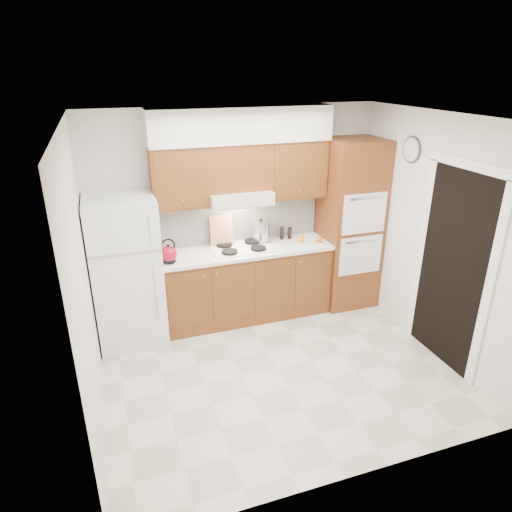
{
  "coord_description": "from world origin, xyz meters",
  "views": [
    {
      "loc": [
        -1.53,
        -3.77,
        3.02
      ],
      "look_at": [
        -0.09,
        0.45,
        1.15
      ],
      "focal_mm": 32.0,
      "sensor_mm": 36.0,
      "label": 1
    }
  ],
  "objects": [
    {
      "name": "stock_pot",
      "position": [
        0.28,
        1.36,
        1.09
      ],
      "size": [
        0.24,
        0.24,
        0.24
      ],
      "primitive_type": "cylinder",
      "rotation": [
        0.0,
        0.0,
        0.07
      ],
      "color": "#BAB9BE",
      "rests_on": "cooktop"
    },
    {
      "name": "soffit",
      "position": [
        0.03,
        1.32,
        2.4
      ],
      "size": [
        2.13,
        0.36,
        0.4
      ],
      "primitive_type": "cube",
      "color": "silver",
      "rests_on": "wall_back"
    },
    {
      "name": "ceiling",
      "position": [
        0.0,
        0.0,
        2.6
      ],
      "size": [
        3.6,
        3.6,
        0.0
      ],
      "primitive_type": "plane",
      "color": "white",
      "rests_on": "wall_back"
    },
    {
      "name": "kettle",
      "position": [
        -0.93,
        1.06,
        1.05
      ],
      "size": [
        0.2,
        0.2,
        0.19
      ],
      "primitive_type": "sphere",
      "rotation": [
        0.0,
        0.0,
        -0.06
      ],
      "color": "maroon",
      "rests_on": "countertop"
    },
    {
      "name": "upper_cab_left",
      "position": [
        -0.71,
        1.33,
        1.85
      ],
      "size": [
        0.63,
        0.33,
        0.7
      ],
      "primitive_type": "cube",
      "color": "brown",
      "rests_on": "wall_back"
    },
    {
      "name": "wall_back",
      "position": [
        0.0,
        1.5,
        1.3
      ],
      "size": [
        3.6,
        0.02,
        2.6
      ],
      "primitive_type": "cube",
      "color": "silver",
      "rests_on": "floor"
    },
    {
      "name": "orange_far",
      "position": [
        0.76,
        1.19,
        0.98
      ],
      "size": [
        0.11,
        0.11,
        0.08
      ],
      "primitive_type": "sphere",
      "rotation": [
        0.0,
        0.0,
        -0.32
      ],
      "color": "orange",
      "rests_on": "countertop"
    },
    {
      "name": "condiment_c",
      "position": [
        0.67,
        1.34,
        1.02
      ],
      "size": [
        0.06,
        0.06,
        0.15
      ],
      "primitive_type": "cylinder",
      "rotation": [
        0.0,
        0.0,
        -0.05
      ],
      "color": "black",
      "rests_on": "countertop"
    },
    {
      "name": "wall_clock",
      "position": [
        1.79,
        0.55,
        2.15
      ],
      "size": [
        0.02,
        0.3,
        0.3
      ],
      "primitive_type": "cylinder",
      "rotation": [
        0.0,
        1.57,
        0.0
      ],
      "color": "#3F3833",
      "rests_on": "wall_right"
    },
    {
      "name": "backsplash",
      "position": [
        0.02,
        1.49,
        1.22
      ],
      "size": [
        2.11,
        0.03,
        0.56
      ],
      "primitive_type": "cube",
      "color": "white",
      "rests_on": "countertop"
    },
    {
      "name": "condiment_b",
      "position": [
        0.57,
        1.36,
        1.02
      ],
      "size": [
        0.06,
        0.06,
        0.17
      ],
      "primitive_type": "cylinder",
      "rotation": [
        0.0,
        0.0,
        -0.13
      ],
      "color": "black",
      "rests_on": "countertop"
    },
    {
      "name": "oven_cabinet",
      "position": [
        1.44,
        1.18,
        1.1
      ],
      "size": [
        0.7,
        0.65,
        2.2
      ],
      "primitive_type": "cube",
      "color": "brown",
      "rests_on": "floor"
    },
    {
      "name": "cooktop",
      "position": [
        -0.02,
        1.21,
        0.95
      ],
      "size": [
        0.74,
        0.5,
        0.01
      ],
      "primitive_type": "cube",
      "color": "white",
      "rests_on": "countertop"
    },
    {
      "name": "floor",
      "position": [
        0.0,
        0.0,
        0.0
      ],
      "size": [
        3.6,
        3.6,
        0.0
      ],
      "primitive_type": "plane",
      "color": "beige",
      "rests_on": "ground"
    },
    {
      "name": "upper_cab_right",
      "position": [
        0.72,
        1.33,
        1.85
      ],
      "size": [
        0.73,
        0.33,
        0.7
      ],
      "primitive_type": "cube",
      "color": "brown",
      "rests_on": "wall_back"
    },
    {
      "name": "countertop",
      "position": [
        0.03,
        1.19,
        0.92
      ],
      "size": [
        2.13,
        0.62,
        0.04
      ],
      "primitive_type": "cube",
      "color": "white",
      "rests_on": "base_cabinets"
    },
    {
      "name": "range_hood",
      "position": [
        -0.02,
        1.27,
        1.57
      ],
      "size": [
        0.75,
        0.45,
        0.15
      ],
      "primitive_type": "cube",
      "color": "silver",
      "rests_on": "wall_back"
    },
    {
      "name": "wall_left",
      "position": [
        -1.8,
        0.0,
        1.3
      ],
      "size": [
        0.02,
        3.0,
        2.6
      ],
      "primitive_type": "cube",
      "color": "silver",
      "rests_on": "floor"
    },
    {
      "name": "cutting_board",
      "position": [
        -0.22,
        1.39,
        1.14
      ],
      "size": [
        0.29,
        0.12,
        0.38
      ],
      "primitive_type": "cube",
      "rotation": [
        -0.21,
        0.0,
        -0.07
      ],
      "color": "tan",
      "rests_on": "countertop"
    },
    {
      "name": "doorway",
      "position": [
        1.79,
        -0.35,
        1.05
      ],
      "size": [
        0.02,
        0.9,
        2.1
      ],
      "primitive_type": "cube",
      "color": "black",
      "rests_on": "floor"
    },
    {
      "name": "fridge",
      "position": [
        -1.41,
        1.14,
        0.86
      ],
      "size": [
        0.75,
        0.72,
        1.72
      ],
      "primitive_type": "cube",
      "color": "white",
      "rests_on": "floor"
    },
    {
      "name": "base_cabinets",
      "position": [
        0.02,
        1.2,
        0.45
      ],
      "size": [
        2.11,
        0.6,
        0.9
      ],
      "primitive_type": "cube",
      "color": "brown",
      "rests_on": "floor"
    },
    {
      "name": "wall_right",
      "position": [
        1.8,
        0.0,
        1.3
      ],
      "size": [
        0.02,
        3.0,
        2.6
      ],
      "primitive_type": "cube",
      "color": "silver",
      "rests_on": "floor"
    },
    {
      "name": "upper_cab_over_hood",
      "position": [
        -0.02,
        1.33,
        1.92
      ],
      "size": [
        0.75,
        0.33,
        0.55
      ],
      "primitive_type": "cube",
      "color": "brown",
      "rests_on": "range_hood"
    },
    {
      "name": "condiment_a",
      "position": [
        0.29,
        1.45,
        1.03
      ],
      "size": [
        0.06,
        0.06,
        0.18
      ],
      "primitive_type": "cylinder",
      "rotation": [
        0.0,
        0.0,
        -0.24
      ],
      "color": "black",
      "rests_on": "countertop"
    },
    {
      "name": "orange_near",
      "position": [
        0.98,
        1.1,
        0.98
      ],
      "size": [
        0.11,
        0.11,
        0.08
      ],
      "primitive_type": "sphere",
      "rotation": [
        0.0,
        0.0,
        0.37
      ],
      "color": "orange",
      "rests_on": "countertop"
    }
  ]
}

